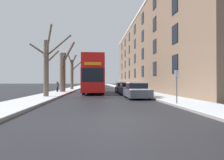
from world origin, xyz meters
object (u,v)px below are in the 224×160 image
bare_tree_left_0 (47,64)px  parked_car_1 (128,89)px  parked_car_0 (137,91)px  pedestrian_left_sidewalk (57,86)px  street_sign_post (177,85)px  bare_tree_left_2 (72,72)px  parked_car_2 (122,88)px  bare_tree_left_1 (63,71)px  double_decker_bus (94,73)px  oncoming_van (94,83)px

bare_tree_left_0 → parked_car_1: (8.12, 4.02, -2.43)m
parked_car_0 → pedestrian_left_sidewalk: pedestrian_left_sidewalk is taller
pedestrian_left_sidewalk → street_sign_post: bearing=61.2°
bare_tree_left_2 → street_sign_post: bearing=-69.2°
bare_tree_left_2 → parked_car_2: 12.15m
pedestrian_left_sidewalk → street_sign_post: (10.28, -15.59, 0.42)m
parked_car_1 → parked_car_2: 5.11m
bare_tree_left_0 → parked_car_0: size_ratio=1.48×
bare_tree_left_0 → street_sign_post: bearing=-35.3°
bare_tree_left_2 → parked_car_2: bare_tree_left_2 is taller
bare_tree_left_2 → pedestrian_left_sidewalk: (-0.92, -9.08, -2.35)m
bare_tree_left_1 → parked_car_2: 8.45m
double_decker_bus → street_sign_post: 15.42m
bare_tree_left_0 → double_decker_bus: (4.15, 7.67, -0.51)m
bare_tree_left_2 → parked_car_2: size_ratio=1.67×
double_decker_bus → bare_tree_left_1: bearing=167.6°
street_sign_post → pedestrian_left_sidewalk: bearing=123.4°
parked_car_0 → parked_car_2: bearing=90.0°
street_sign_post → bare_tree_left_2: bearing=110.8°
bare_tree_left_0 → bare_tree_left_2: (0.14, 17.93, 0.12)m
parked_car_2 → pedestrian_left_sidewalk: bearing=-178.2°
parked_car_2 → pedestrian_left_sidewalk: size_ratio=2.52×
oncoming_van → street_sign_post: size_ratio=2.57×
double_decker_bus → oncoming_van: bearing=91.0°
bare_tree_left_2 → parked_car_1: size_ratio=1.48×
bare_tree_left_0 → bare_tree_left_2: 17.93m
parked_car_2 → oncoming_van: 16.12m
parked_car_1 → parked_car_2: (-0.00, 5.11, -0.03)m
double_decker_bus → parked_car_2: size_ratio=2.84×
parked_car_2 → street_sign_post: size_ratio=1.80×
parked_car_2 → pedestrian_left_sidewalk: pedestrian_left_sidewalk is taller
bare_tree_left_2 → pedestrian_left_sidewalk: bearing=-95.8°
bare_tree_left_0 → bare_tree_left_1: bearing=89.9°
parked_car_0 → bare_tree_left_1: bearing=129.7°
oncoming_van → pedestrian_left_sidewalk: oncoming_van is taller
bare_tree_left_1 → street_sign_post: (9.48, -15.31, -1.70)m
parked_car_2 → street_sign_post: (1.39, -15.87, 0.65)m
oncoming_van → pedestrian_left_sidewalk: 16.49m
bare_tree_left_2 → oncoming_van: 7.94m
parked_car_1 → parked_car_2: bearing=90.0°
parked_car_1 → parked_car_2: parked_car_1 is taller
parked_car_2 → street_sign_post: 15.95m
parked_car_0 → street_sign_post: street_sign_post is taller
parked_car_0 → parked_car_2: 10.30m
bare_tree_left_1 → parked_car_2: size_ratio=1.70×
bare_tree_left_2 → street_sign_post: 26.46m
parked_car_0 → street_sign_post: bearing=-76.0°
parked_car_0 → pedestrian_left_sidewalk: bearing=131.6°
bare_tree_left_1 → parked_car_1: size_ratio=1.50×
bare_tree_left_1 → parked_car_1: (8.10, -4.56, -2.31)m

